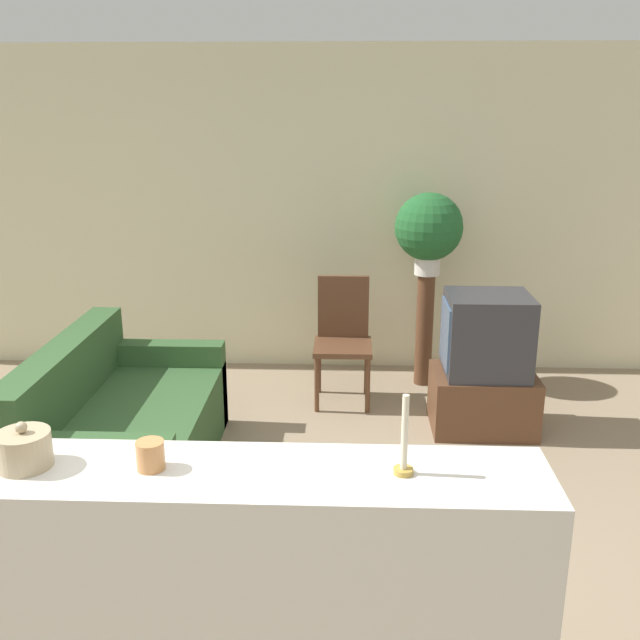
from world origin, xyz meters
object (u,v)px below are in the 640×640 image
Objects in this scene: decorative_bowl at (24,449)px; wooden_chair at (343,334)px; couch at (122,431)px; television at (486,334)px; potted_plant at (429,228)px.

wooden_chair is at bearing 69.93° from decorative_bowl.
television is at bearing 18.59° from couch.
potted_plant reaches higher than wooden_chair.
potted_plant is (0.66, 0.34, 0.77)m from wooden_chair.
potted_plant is at bearing 39.09° from couch.
decorative_bowl is at bearing -81.88° from couch.
television is at bearing -26.84° from wooden_chair.
couch is 1.89m from decorative_bowl.
decorative_bowl is (-1.10, -3.01, 0.53)m from wooden_chair.
television is at bearing 50.13° from decorative_bowl.
potted_plant is at bearing 27.25° from wooden_chair.
couch is 2.50m from television.
television reaches higher than wooden_chair.
couch is 2.87× the size of television.
decorative_bowl is (0.25, -1.72, 0.76)m from couch.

